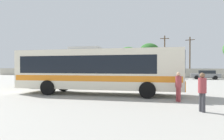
# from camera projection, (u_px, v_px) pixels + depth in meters

# --- Properties ---
(ground_plane) EXTENTS (300.00, 300.00, 0.00)m
(ground_plane) POSITION_uv_depth(u_px,v_px,m) (138.00, 83.00, 24.56)
(ground_plane) COLOR #A3A099
(perimeter_wall) EXTENTS (80.00, 0.30, 1.73)m
(perimeter_wall) POSITION_uv_depth(u_px,v_px,m) (155.00, 73.00, 39.26)
(perimeter_wall) COLOR #B2AD9E
(perimeter_wall) RESTS_ON ground_plane
(coach_bus_cream_orange) EXTENTS (11.98, 3.99, 3.41)m
(coach_bus_cream_orange) POSITION_uv_depth(u_px,v_px,m) (95.00, 69.00, 14.55)
(coach_bus_cream_orange) COLOR silver
(coach_bus_cream_orange) RESTS_ON ground_plane
(attendant_by_bus_door) EXTENTS (0.48, 0.48, 1.67)m
(attendant_by_bus_door) POSITION_uv_depth(u_px,v_px,m) (178.00, 85.00, 11.30)
(attendant_by_bus_door) COLOR #99383D
(attendant_by_bus_door) RESTS_ON ground_plane
(passenger_waiting_on_apron) EXTENTS (0.48, 0.48, 1.70)m
(passenger_waiting_on_apron) POSITION_uv_depth(u_px,v_px,m) (202.00, 90.00, 8.72)
(passenger_waiting_on_apron) COLOR #38383D
(passenger_waiting_on_apron) RESTS_ON ground_plane
(vendor_umbrella_near_gate_yellow) EXTENTS (2.20, 2.20, 2.32)m
(vendor_umbrella_near_gate_yellow) POSITION_uv_depth(u_px,v_px,m) (31.00, 67.00, 20.00)
(vendor_umbrella_near_gate_yellow) COLOR gray
(vendor_umbrella_near_gate_yellow) RESTS_ON ground_plane
(parked_car_leftmost_white) EXTENTS (4.17, 2.11, 1.47)m
(parked_car_leftmost_white) POSITION_uv_depth(u_px,v_px,m) (101.00, 73.00, 39.21)
(parked_car_leftmost_white) COLOR silver
(parked_car_leftmost_white) RESTS_ON ground_plane
(parked_car_second_maroon) EXTENTS (4.29, 2.19, 1.43)m
(parked_car_second_maroon) POSITION_uv_depth(u_px,v_px,m) (132.00, 74.00, 37.35)
(parked_car_second_maroon) COLOR maroon
(parked_car_second_maroon) RESTS_ON ground_plane
(parked_car_third_grey) EXTENTS (4.39, 2.15, 1.44)m
(parked_car_third_grey) POSITION_uv_depth(u_px,v_px,m) (170.00, 74.00, 34.91)
(parked_car_third_grey) COLOR slate
(parked_car_third_grey) RESTS_ON ground_plane
(parked_car_rightmost_grey) EXTENTS (4.48, 2.06, 1.46)m
(parked_car_rightmost_grey) POSITION_uv_depth(u_px,v_px,m) (206.00, 74.00, 32.97)
(parked_car_rightmost_grey) COLOR slate
(parked_car_rightmost_grey) RESTS_ON ground_plane
(utility_pole_near) EXTENTS (1.78, 0.53, 8.52)m
(utility_pole_near) POSITION_uv_depth(u_px,v_px,m) (165.00, 55.00, 41.64)
(utility_pole_near) COLOR #4C3823
(utility_pole_near) RESTS_ON ground_plane
(utility_pole_far) EXTENTS (1.77, 0.59, 8.08)m
(utility_pole_far) POSITION_uv_depth(u_px,v_px,m) (190.00, 56.00, 40.54)
(utility_pole_far) COLOR #4C3823
(utility_pole_far) RESTS_ON ground_plane
(roadside_tree_left) EXTENTS (3.40, 3.40, 5.35)m
(roadside_tree_left) POSITION_uv_depth(u_px,v_px,m) (88.00, 60.00, 51.48)
(roadside_tree_left) COLOR brown
(roadside_tree_left) RESTS_ON ground_plane
(roadside_tree_midleft) EXTENTS (5.37, 5.37, 6.68)m
(roadside_tree_midleft) POSITION_uv_depth(u_px,v_px,m) (128.00, 57.00, 46.47)
(roadside_tree_midleft) COLOR brown
(roadside_tree_midleft) RESTS_ON ground_plane
(roadside_tree_midright) EXTENTS (4.62, 4.62, 7.38)m
(roadside_tree_midright) POSITION_uv_depth(u_px,v_px,m) (149.00, 52.00, 45.29)
(roadside_tree_midright) COLOR brown
(roadside_tree_midright) RESTS_ON ground_plane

